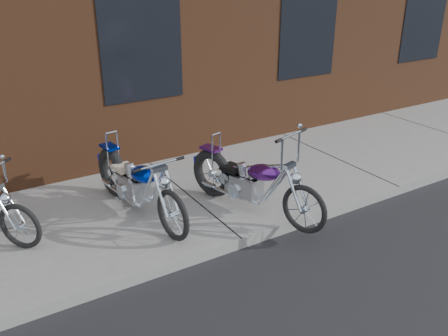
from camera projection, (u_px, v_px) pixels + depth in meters
ground at (242, 249)px, 6.16m from camera, size 120.00×120.00×0.00m
sidewalk at (188, 199)px, 7.30m from camera, size 22.00×3.00×0.15m
chopper_purple at (251, 184)px, 6.63m from camera, size 0.85×2.26×1.31m
chopper_blue at (137, 186)px, 6.57m from camera, size 0.59×2.36×1.03m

